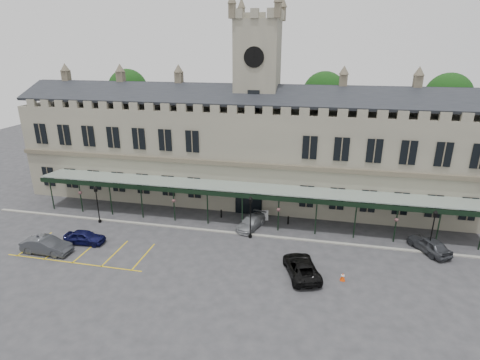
% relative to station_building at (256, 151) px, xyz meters
% --- Properties ---
extents(ground, '(140.00, 140.00, 0.00)m').
position_rel_station_building_xyz_m(ground, '(0.00, -15.91, -6.47)').
color(ground, '#303033').
extents(station_building, '(60.00, 10.36, 17.30)m').
position_rel_station_building_xyz_m(station_building, '(0.00, 0.00, 0.00)').
color(station_building, slate).
rests_on(station_building, ground).
extents(clock_tower, '(5.60, 5.60, 24.80)m').
position_rel_station_building_xyz_m(clock_tower, '(0.00, 0.09, 6.64)').
color(clock_tower, slate).
rests_on(clock_tower, ground).
extents(canopy, '(50.00, 4.10, 4.30)m').
position_rel_station_building_xyz_m(canopy, '(0.00, -8.45, -4.06)').
color(canopy, '#8C9E93').
rests_on(canopy, ground).
extents(kerb, '(60.00, 0.40, 0.12)m').
position_rel_station_building_xyz_m(kerb, '(0.00, -10.41, -6.41)').
color(kerb, gray).
rests_on(kerb, ground).
extents(parking_markings, '(16.00, 6.00, 0.01)m').
position_rel_station_building_xyz_m(parking_markings, '(-14.00, -17.41, -6.47)').
color(parking_markings, gold).
rests_on(parking_markings, ground).
extents(tree_behind_left, '(6.00, 6.00, 16.00)m').
position_rel_station_building_xyz_m(tree_behind_left, '(-22.00, 9.09, 6.35)').
color(tree_behind_left, '#332314').
rests_on(tree_behind_left, ground).
extents(tree_behind_mid, '(6.00, 6.00, 16.00)m').
position_rel_station_building_xyz_m(tree_behind_mid, '(8.00, 9.09, 6.35)').
color(tree_behind_mid, '#332314').
rests_on(tree_behind_mid, ground).
extents(tree_behind_right, '(6.00, 6.00, 16.00)m').
position_rel_station_building_xyz_m(tree_behind_right, '(24.00, 9.09, 6.35)').
color(tree_behind_right, '#332314').
rests_on(tree_behind_right, ground).
extents(lamp_post_left, '(0.42, 0.42, 4.45)m').
position_rel_station_building_xyz_m(lamp_post_left, '(-16.29, -10.97, -3.83)').
color(lamp_post_left, black).
rests_on(lamp_post_left, ground).
extents(lamp_post_mid, '(0.45, 0.45, 4.74)m').
position_rel_station_building_xyz_m(lamp_post_mid, '(1.33, -10.98, -3.66)').
color(lamp_post_mid, black).
rests_on(lamp_post_mid, ground).
extents(lamp_post_right, '(0.44, 0.44, 4.64)m').
position_rel_station_building_xyz_m(lamp_post_right, '(18.91, -10.53, -3.72)').
color(lamp_post_right, black).
rests_on(lamp_post_right, ground).
extents(traffic_cone, '(0.45, 0.45, 0.72)m').
position_rel_station_building_xyz_m(traffic_cone, '(10.55, -16.91, -6.11)').
color(traffic_cone, '#E94107').
rests_on(traffic_cone, ground).
extents(sign_board, '(0.73, 0.27, 1.29)m').
position_rel_station_building_xyz_m(sign_board, '(2.24, -6.51, -5.84)').
color(sign_board, black).
rests_on(sign_board, ground).
extents(bollard_left, '(0.17, 0.17, 0.98)m').
position_rel_station_building_xyz_m(bollard_left, '(-2.94, -6.78, -5.98)').
color(bollard_left, black).
rests_on(bollard_left, ground).
extents(bollard_right, '(0.17, 0.17, 0.98)m').
position_rel_station_building_xyz_m(bollard_right, '(4.96, -6.89, -5.98)').
color(bollard_right, black).
rests_on(bollard_right, ground).
extents(car_left_a, '(4.23, 1.94, 1.41)m').
position_rel_station_building_xyz_m(car_left_a, '(-15.00, -15.73, -5.76)').
color(car_left_a, '#0D0E39').
rests_on(car_left_a, ground).
extents(car_left_b, '(4.92, 1.79, 1.61)m').
position_rel_station_building_xyz_m(car_left_b, '(-17.50, -18.20, -5.66)').
color(car_left_b, '#34373C').
rests_on(car_left_b, ground).
extents(car_taxi, '(3.18, 4.92, 1.33)m').
position_rel_station_building_xyz_m(car_taxi, '(0.98, -8.67, -5.80)').
color(car_taxi, '#9B9EA3').
rests_on(car_taxi, ground).
extents(car_van, '(4.06, 5.86, 1.49)m').
position_rel_station_building_xyz_m(car_van, '(7.00, -16.75, -5.72)').
color(car_van, black).
rests_on(car_van, ground).
extents(car_right_a, '(3.90, 4.84, 1.55)m').
position_rel_station_building_xyz_m(car_right_a, '(19.00, -10.15, -5.69)').
color(car_right_a, '#34373C').
rests_on(car_right_a, ground).
extents(person_a, '(0.72, 0.72, 1.68)m').
position_rel_station_building_xyz_m(person_a, '(-18.47, -18.03, -5.63)').
color(person_a, black).
rests_on(person_a, ground).
extents(person_b, '(0.95, 0.90, 1.54)m').
position_rel_station_building_xyz_m(person_b, '(-18.30, -17.30, -5.70)').
color(person_b, black).
rests_on(person_b, ground).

